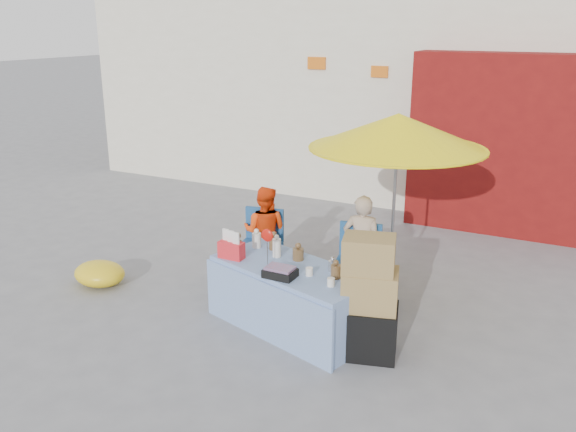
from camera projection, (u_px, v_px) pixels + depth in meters
The scene contains 10 objects.
ground at pixel (241, 317), 6.50m from camera, with size 80.00×80.00×0.00m, color slate.
backdrop at pixel (464, 16), 11.70m from camera, with size 14.00×8.00×7.80m.
market_table at pixel (292, 296), 6.20m from camera, with size 1.89×1.27×1.05m.
chair_left at pixel (260, 259), 7.39m from camera, with size 0.56×0.55×0.85m.
chair_right at pixel (356, 278), 6.85m from camera, with size 0.56×0.55×0.85m.
vendor_orange at pixel (265, 232), 7.41m from camera, with size 0.55×0.43×1.14m, color #FF420D.
vendor_beige at pixel (362, 246), 6.85m from camera, with size 0.44×0.29×1.19m, color tan.
umbrella at pixel (398, 132), 6.46m from camera, with size 1.90×1.90×2.09m.
box_stack at pixel (369, 301), 5.62m from camera, with size 0.63×0.56×1.18m.
tarp_bundle at pixel (100, 274), 7.26m from camera, with size 0.64×0.51×0.29m, color yellow.
Camera 1 is at (3.13, -4.99, 3.01)m, focal length 38.00 mm.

